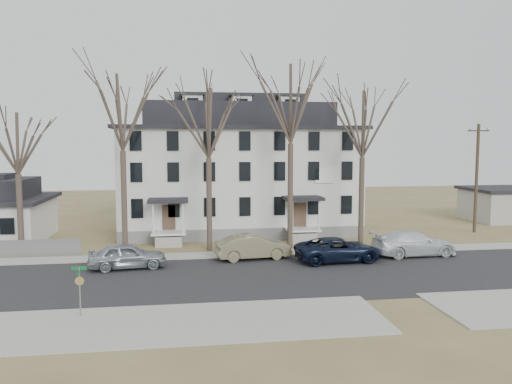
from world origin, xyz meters
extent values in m
plane|color=olive|center=(0.00, 0.00, 0.00)|extent=(120.00, 120.00, 0.00)
cube|color=#27272A|center=(0.00, 2.00, 0.00)|extent=(120.00, 10.00, 0.04)
cube|color=#A09F97|center=(0.00, 8.00, 0.00)|extent=(120.00, 2.00, 0.08)
cube|color=#A09F97|center=(-8.00, -5.00, 0.00)|extent=(20.00, 5.00, 0.08)
cube|color=gold|center=(5.00, 7.10, 0.00)|extent=(14.00, 0.25, 0.06)
cube|color=slate|center=(-2.00, 18.00, 0.50)|extent=(20.00, 10.00, 1.00)
cube|color=silver|center=(-2.00, 18.00, 5.00)|extent=(20.00, 10.00, 8.00)
cube|color=black|center=(-2.00, 18.00, 9.10)|extent=(20.80, 10.80, 0.30)
cube|color=black|center=(-2.00, 18.00, 10.25)|extent=(16.00, 7.00, 2.00)
cube|color=black|center=(-2.00, 18.00, 11.65)|extent=(11.00, 4.50, 0.80)
cube|color=white|center=(-8.00, 12.04, 1.00)|extent=(2.60, 2.00, 0.16)
cube|color=white|center=(2.50, 12.04, 1.00)|extent=(2.60, 2.00, 0.16)
cube|color=white|center=(4.50, 12.92, 5.20)|extent=(1.60, 0.08, 1.20)
cube|color=#A09F97|center=(26.00, 20.00, 1.50)|extent=(8.00, 6.00, 3.00)
cube|color=black|center=(26.00, 20.00, 3.20)|extent=(8.50, 6.50, 0.30)
cylinder|color=#473B31|center=(-11.00, 9.80, 3.64)|extent=(0.40, 0.40, 7.28)
cylinder|color=#473B31|center=(-5.00, 9.80, 3.38)|extent=(0.40, 0.40, 6.76)
cylinder|color=#473B31|center=(1.00, 9.80, 3.90)|extent=(0.40, 0.40, 7.80)
cylinder|color=#473B31|center=(6.50, 9.80, 3.38)|extent=(0.40, 0.40, 6.76)
cylinder|color=#473B31|center=(-18.00, 9.80, 2.86)|extent=(0.40, 0.40, 5.72)
cylinder|color=#3D3023|center=(18.50, 14.00, 4.75)|extent=(0.28, 0.28, 9.50)
cube|color=#3D3023|center=(18.50, 14.00, 8.90)|extent=(2.00, 0.12, 0.12)
imported|color=#959DA5|center=(-10.35, 5.13, 0.81)|extent=(4.94, 2.45, 1.62)
imported|color=#797252|center=(-2.25, 6.55, 0.83)|extent=(5.21, 2.37, 1.66)
imported|color=black|center=(3.25, 5.09, 0.79)|extent=(5.85, 3.03, 1.58)
imported|color=silver|center=(8.97, 6.02, 0.85)|extent=(5.98, 2.72, 1.70)
imported|color=black|center=(-8.11, 11.84, 0.49)|extent=(1.94, 0.97, 0.97)
cylinder|color=gray|center=(-11.46, -3.54, 1.15)|extent=(0.06, 0.06, 2.31)
cube|color=#0C5926|center=(-11.46, -3.54, 2.26)|extent=(0.67, 0.03, 0.16)
cube|color=#0C5926|center=(-11.46, -3.54, 2.08)|extent=(0.03, 0.67, 0.16)
camera|label=1|loc=(-6.77, -26.19, 7.79)|focal=35.00mm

